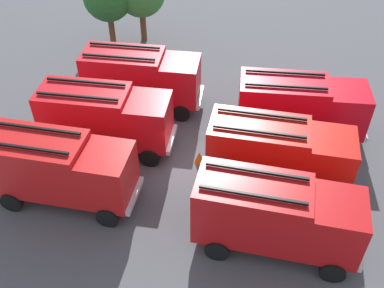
% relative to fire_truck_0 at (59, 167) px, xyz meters
% --- Properties ---
extents(ground_plane, '(53.08, 53.08, 0.00)m').
position_rel_fire_truck_0_xyz_m(ground_plane, '(5.21, 4.40, -2.15)').
color(ground_plane, '#4C4C51').
extents(fire_truck_0, '(7.44, 3.44, 3.88)m').
position_rel_fire_truck_0_xyz_m(fire_truck_0, '(0.00, 0.00, 0.00)').
color(fire_truck_0, red).
rests_on(fire_truck_0, ground).
extents(fire_truck_1, '(7.39, 3.29, 3.88)m').
position_rel_fire_truck_0_xyz_m(fire_truck_1, '(10.29, 0.34, 0.00)').
color(fire_truck_1, red).
rests_on(fire_truck_1, ground).
extents(fire_truck_2, '(7.51, 3.73, 3.88)m').
position_rel_fire_truck_0_xyz_m(fire_truck_2, '(0.27, 4.30, 0.00)').
color(fire_truck_2, red).
rests_on(fire_truck_2, ground).
extents(fire_truck_3, '(7.43, 3.40, 3.88)m').
position_rel_fire_truck_0_xyz_m(fire_truck_3, '(9.72, 4.33, 0.00)').
color(fire_truck_3, red).
rests_on(fire_truck_3, ground).
extents(fire_truck_4, '(7.52, 3.76, 3.88)m').
position_rel_fire_truck_0_xyz_m(fire_truck_4, '(0.56, 8.59, 0.00)').
color(fire_truck_4, red).
rests_on(fire_truck_4, ground).
extents(fire_truck_5, '(7.55, 3.93, 3.88)m').
position_rel_fire_truck_0_xyz_m(fire_truck_5, '(10.24, 8.58, 0.00)').
color(fire_truck_5, red).
rests_on(fire_truck_5, ground).
extents(firefighter_0, '(0.43, 0.26, 1.61)m').
position_rel_fire_truck_0_xyz_m(firefighter_0, '(-3.89, 4.19, -1.26)').
color(firefighter_0, black).
rests_on(firefighter_0, ground).
extents(firefighter_1, '(0.30, 0.44, 1.82)m').
position_rel_fire_truck_0_xyz_m(firefighter_1, '(-3.79, 8.84, -1.12)').
color(firefighter_1, black).
rests_on(firefighter_1, ground).
extents(traffic_cone_0, '(0.48, 0.48, 0.68)m').
position_rel_fire_truck_0_xyz_m(traffic_cone_0, '(5.74, 7.98, -1.81)').
color(traffic_cone_0, '#F2600C').
rests_on(traffic_cone_0, ground).
extents(traffic_cone_1, '(0.52, 0.52, 0.74)m').
position_rel_fire_truck_0_xyz_m(traffic_cone_1, '(5.56, 4.60, -1.78)').
color(traffic_cone_1, '#F2600C').
rests_on(traffic_cone_1, ground).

